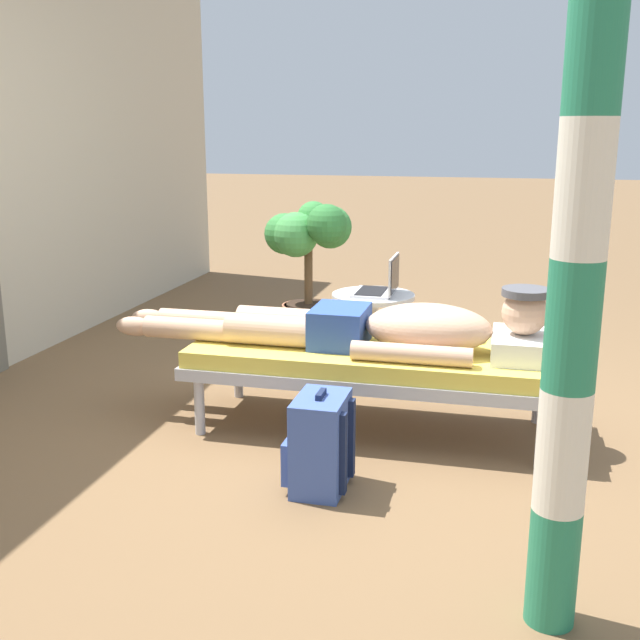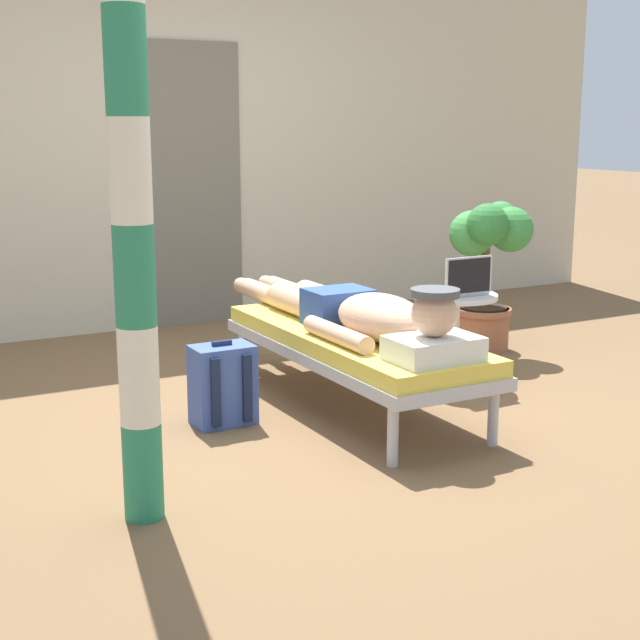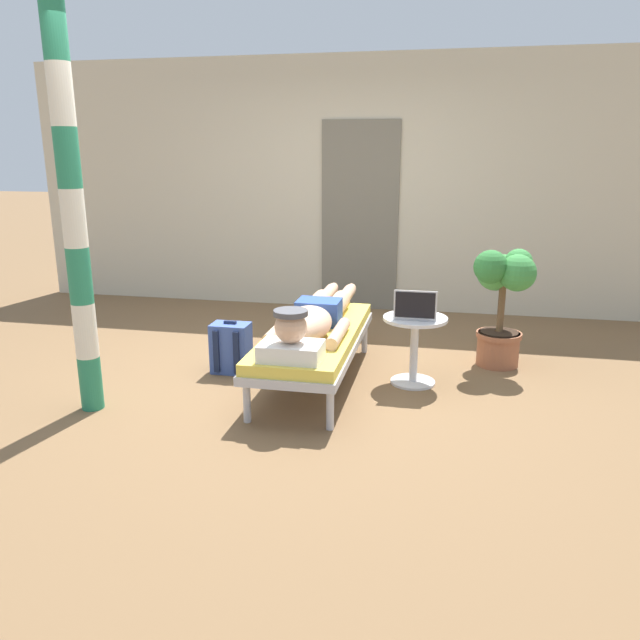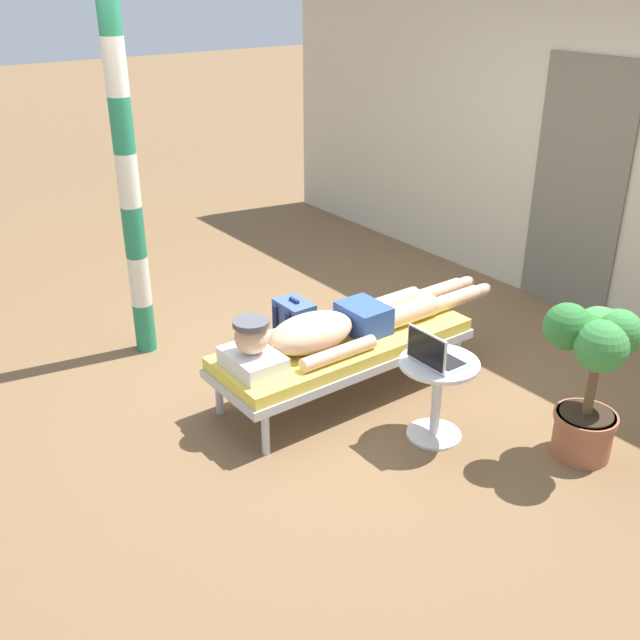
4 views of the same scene
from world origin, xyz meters
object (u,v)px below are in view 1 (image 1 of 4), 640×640
lounge_chair (373,362)px  backpack (320,444)px  potted_plant (309,255)px  porch_post (584,189)px  side_table (373,322)px  person_reclining (380,328)px  laptop (382,284)px

lounge_chair → backpack: backpack is taller
potted_plant → porch_post: porch_post is taller
side_table → lounge_chair: bearing=-169.9°
person_reclining → laptop: laptop is taller
potted_plant → porch_post: bearing=-151.9°
laptop → potted_plant: (0.66, 0.61, 0.04)m
lounge_chair → porch_post: (-1.39, -0.80, 0.96)m
side_table → backpack: 1.45m
lounge_chair → side_table: 0.75m
lounge_chair → person_reclining: size_ratio=0.83×
side_table → potted_plant: (0.66, 0.56, 0.27)m
person_reclining → porch_post: size_ratio=0.83×
lounge_chair → porch_post: bearing=-150.1°
side_table → potted_plant: potted_plant is taller
backpack → side_table: bearing=1.6°
lounge_chair → backpack: bearing=172.5°
lounge_chair → laptop: size_ratio=5.82×
laptop → potted_plant: size_ratio=0.32×
person_reclining → backpack: size_ratio=5.12×
backpack → potted_plant: 2.22m
side_table → potted_plant: bearing=40.4°
backpack → potted_plant: potted_plant is taller
lounge_chair → person_reclining: (-0.00, -0.03, 0.17)m
backpack → person_reclining: bearing=-10.2°
laptop → lounge_chair: bearing=-173.7°
laptop → backpack: laptop is taller
backpack → potted_plant: bearing=15.9°
backpack → laptop: bearing=-0.4°
potted_plant → side_table: bearing=-139.6°
side_table → laptop: 0.23m
side_table → porch_post: porch_post is taller
lounge_chair → laptop: 0.78m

